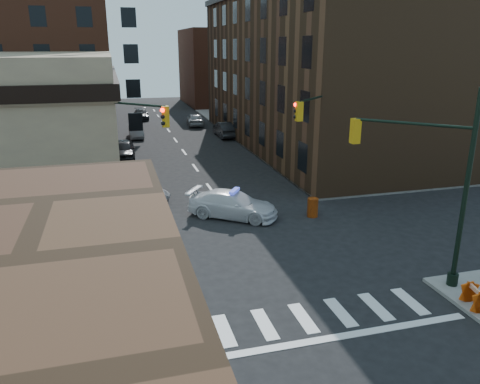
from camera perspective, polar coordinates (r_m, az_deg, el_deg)
ground at (r=23.62m, az=1.34°, el=-6.50°), size 140.00×140.00×0.00m
sidewalk_ne at (r=61.62m, az=13.40°, el=8.17°), size 34.00×54.50×0.15m
commercial_row_ne at (r=47.31m, az=9.00°, el=14.17°), size 14.00×34.00×14.00m
filler_nw at (r=83.26m, az=-22.83°, el=15.13°), size 20.00×18.00×16.00m
filler_ne at (r=81.29m, az=-0.86°, el=15.00°), size 16.00×16.00×12.00m
signal_pole_se at (r=20.10m, az=22.92°, el=1.69°), size 5.40×5.27×8.00m
signal_pole_nw at (r=26.53m, az=-14.25°, el=5.52°), size 3.58×3.67×8.00m
signal_pole_ne at (r=29.15m, az=9.49°, el=6.86°), size 3.67×3.58×8.00m
tree_ne_near at (r=49.02m, az=1.13°, el=10.36°), size 3.00×3.00×4.85m
tree_ne_far at (r=56.69m, az=-1.18°, el=11.34°), size 3.00×3.00×4.85m
police_car at (r=27.12m, az=-0.88°, el=-1.53°), size 5.55×4.72×1.53m
pickup at (r=29.46m, az=-13.75°, el=-0.47°), size 6.00×3.96×1.53m
parked_car_wnear at (r=42.42m, az=-14.01°, el=5.04°), size 2.14×4.87×1.63m
parked_car_wfar at (r=51.95m, az=-12.56°, el=7.23°), size 1.49×4.19×1.38m
parked_car_wdeep at (r=64.72m, az=-11.97°, el=9.24°), size 2.01×4.75×1.37m
parked_car_enear at (r=51.18m, az=-1.81°, el=7.65°), size 1.82×5.05×1.66m
parked_car_efar at (r=58.73m, az=-5.48°, el=8.83°), size 2.34×4.83×1.59m
pedestrian_a at (r=30.13m, az=-17.17°, el=0.28°), size 0.73×0.53×1.87m
pedestrian_b at (r=30.96m, az=-18.88°, el=0.51°), size 0.98×0.82×1.82m
pedestrian_c at (r=28.59m, az=-25.71°, el=-1.90°), size 0.99×0.90×1.62m
barrel_road at (r=27.56m, az=8.84°, el=-1.87°), size 0.71×0.71×1.12m
barrel_bank at (r=28.77m, az=-13.06°, el=-1.30°), size 0.77×0.77×1.11m
barricade_se_a at (r=20.03m, az=26.70°, el=-11.43°), size 0.75×1.16×0.81m
barricade_nw_a at (r=30.22m, az=-20.78°, el=-0.93°), size 1.38×0.81×0.98m
barricade_nw_b at (r=28.59m, az=-19.05°, el=-1.88°), size 1.22×0.69×0.88m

